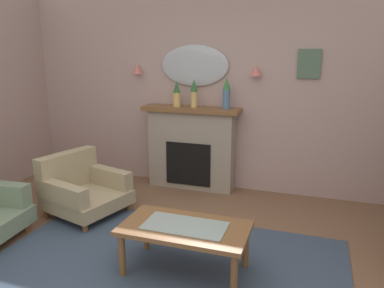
# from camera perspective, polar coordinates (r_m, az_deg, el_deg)

# --- Properties ---
(wall_back) EXTENTS (6.93, 0.10, 2.74)m
(wall_back) POSITION_cam_1_polar(r_m,az_deg,el_deg) (5.17, 5.30, 8.11)
(wall_back) COLOR #B29993
(wall_back) RESTS_ON ground
(patterned_rug) EXTENTS (3.20, 2.40, 0.01)m
(patterned_rug) POSITION_cam_1_polar(r_m,az_deg,el_deg) (3.41, -5.48, -19.72)
(patterned_rug) COLOR #38475B
(patterned_rug) RESTS_ON ground
(fireplace) EXTENTS (1.36, 0.36, 1.16)m
(fireplace) POSITION_cam_1_polar(r_m,az_deg,el_deg) (5.22, -0.13, -0.70)
(fireplace) COLOR gray
(fireplace) RESTS_ON ground
(mantel_vase_centre) EXTENTS (0.10, 0.10, 0.35)m
(mantel_vase_centre) POSITION_cam_1_polar(r_m,az_deg,el_deg) (5.13, -2.37, 7.67)
(mantel_vase_centre) COLOR tan
(mantel_vase_centre) RESTS_ON fireplace
(mantel_vase_right) EXTENTS (0.10, 0.10, 0.38)m
(mantel_vase_right) POSITION_cam_1_polar(r_m,az_deg,el_deg) (5.04, 0.31, 7.97)
(mantel_vase_right) COLOR tan
(mantel_vase_right) RESTS_ON fireplace
(mantel_vase_left) EXTENTS (0.10, 0.10, 0.42)m
(mantel_vase_left) POSITION_cam_1_polar(r_m,az_deg,el_deg) (4.91, 5.33, 7.77)
(mantel_vase_left) COLOR #4C7093
(mantel_vase_left) RESTS_ON fireplace
(wall_mirror) EXTENTS (0.96, 0.06, 0.56)m
(wall_mirror) POSITION_cam_1_polar(r_m,az_deg,el_deg) (5.19, 0.38, 11.94)
(wall_mirror) COLOR #B2BCC6
(wall_sconce_left) EXTENTS (0.14, 0.14, 0.14)m
(wall_sconce_left) POSITION_cam_1_polar(r_m,az_deg,el_deg) (5.47, -8.43, 11.38)
(wall_sconce_left) COLOR #D17066
(wall_sconce_right) EXTENTS (0.14, 0.14, 0.14)m
(wall_sconce_right) POSITION_cam_1_polar(r_m,az_deg,el_deg) (4.94, 9.77, 11.06)
(wall_sconce_right) COLOR #D17066
(framed_picture) EXTENTS (0.28, 0.03, 0.36)m
(framed_picture) POSITION_cam_1_polar(r_m,az_deg,el_deg) (4.94, 17.55, 11.67)
(framed_picture) COLOR #4C6B56
(coffee_table) EXTENTS (1.10, 0.60, 0.45)m
(coffee_table) POSITION_cam_1_polar(r_m,az_deg,el_deg) (3.30, -1.09, -13.33)
(coffee_table) COLOR brown
(coffee_table) RESTS_ON ground
(armchair_near_fireplace) EXTENTS (1.00, 0.99, 0.71)m
(armchair_near_fireplace) POSITION_cam_1_polar(r_m,az_deg,el_deg) (4.68, -16.58, -6.51)
(armchair_near_fireplace) COLOR tan
(armchair_near_fireplace) RESTS_ON ground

